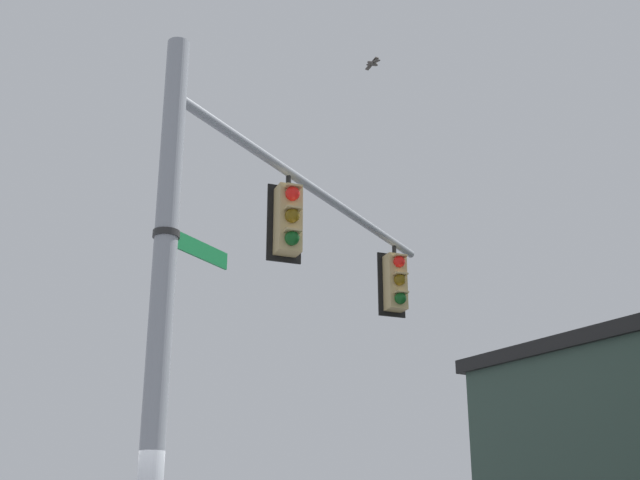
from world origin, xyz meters
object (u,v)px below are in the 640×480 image
at_px(traffic_light_nearest_pole, 288,219).
at_px(bird_flying, 373,63).
at_px(traffic_light_mid_inner, 396,282).
at_px(street_name_sign, 183,242).

xyz_separation_m(traffic_light_nearest_pole, bird_flying, (-1.79, -0.72, 3.47)).
distance_m(traffic_light_nearest_pole, traffic_light_mid_inner, 3.73).
bearing_deg(street_name_sign, traffic_light_mid_inner, -141.88).
distance_m(traffic_light_mid_inner, street_name_sign, 6.18).
relative_size(traffic_light_mid_inner, bird_flying, 3.44).
relative_size(traffic_light_nearest_pole, street_name_sign, 1.18).
xyz_separation_m(street_name_sign, bird_flying, (-3.65, -2.16, 4.55)).
bearing_deg(traffic_light_nearest_pole, traffic_light_mid_inner, -141.72).
bearing_deg(traffic_light_nearest_pole, bird_flying, -158.18).
xyz_separation_m(traffic_light_mid_inner, street_name_sign, (4.79, 3.76, -1.08)).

